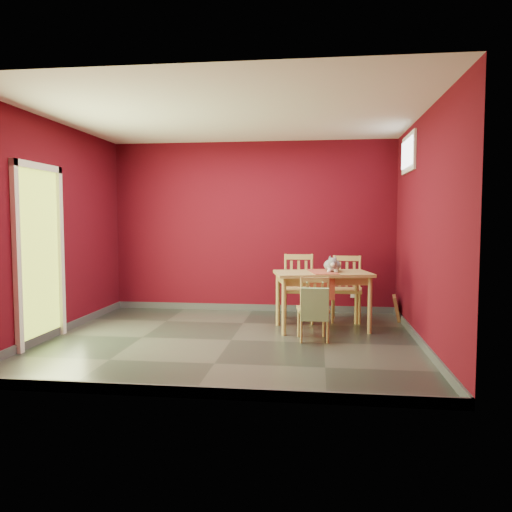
# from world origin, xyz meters

# --- Properties ---
(ground) EXTENTS (4.50, 4.50, 0.00)m
(ground) POSITION_xyz_m (0.00, 0.00, 0.00)
(ground) COLOR #2D342D
(ground) RESTS_ON ground
(room_shell) EXTENTS (4.50, 4.50, 4.50)m
(room_shell) POSITION_xyz_m (0.00, 0.00, 0.05)
(room_shell) COLOR #4E0813
(room_shell) RESTS_ON ground
(doorway) EXTENTS (0.06, 1.01, 2.13)m
(doorway) POSITION_xyz_m (-2.23, -0.40, 1.12)
(doorway) COLOR #B7D838
(doorway) RESTS_ON ground
(window) EXTENTS (0.05, 0.90, 0.50)m
(window) POSITION_xyz_m (2.23, 1.00, 2.35)
(window) COLOR white
(window) RESTS_ON room_shell
(outlet_plate) EXTENTS (0.08, 0.02, 0.12)m
(outlet_plate) POSITION_xyz_m (1.60, 1.99, 0.30)
(outlet_plate) COLOR silver
(outlet_plate) RESTS_ON room_shell
(dining_table) EXTENTS (1.36, 0.96, 0.77)m
(dining_table) POSITION_xyz_m (1.11, 0.73, 0.68)
(dining_table) COLOR tan
(dining_table) RESTS_ON ground
(table_runner) EXTENTS (0.44, 0.72, 0.33)m
(table_runner) POSITION_xyz_m (1.11, 0.62, 0.72)
(table_runner) COLOR #A1432E
(table_runner) RESTS_ON dining_table
(chair_far_left) EXTENTS (0.47, 0.47, 0.96)m
(chair_far_left) POSITION_xyz_m (0.77, 1.24, 0.49)
(chair_far_left) COLOR tan
(chair_far_left) RESTS_ON ground
(chair_far_right) EXTENTS (0.47, 0.47, 0.94)m
(chair_far_right) POSITION_xyz_m (1.46, 1.37, 0.48)
(chair_far_right) COLOR tan
(chair_far_right) RESTS_ON ground
(chair_near) EXTENTS (0.42, 0.42, 0.79)m
(chair_near) POSITION_xyz_m (0.99, 0.10, 0.41)
(chair_near) COLOR tan
(chair_near) RESTS_ON ground
(tote_bag) EXTENTS (0.33, 0.19, 0.45)m
(tote_bag) POSITION_xyz_m (1.01, -0.10, 0.48)
(tote_bag) COLOR #79A268
(tote_bag) RESTS_ON chair_near
(cat) EXTENTS (0.46, 0.53, 0.23)m
(cat) POSITION_xyz_m (1.24, 0.83, 0.89)
(cat) COLOR slate
(cat) RESTS_ON table_runner
(picture_frame) EXTENTS (0.16, 0.37, 0.36)m
(picture_frame) POSITION_xyz_m (2.19, 1.47, 0.18)
(picture_frame) COLOR brown
(picture_frame) RESTS_ON ground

